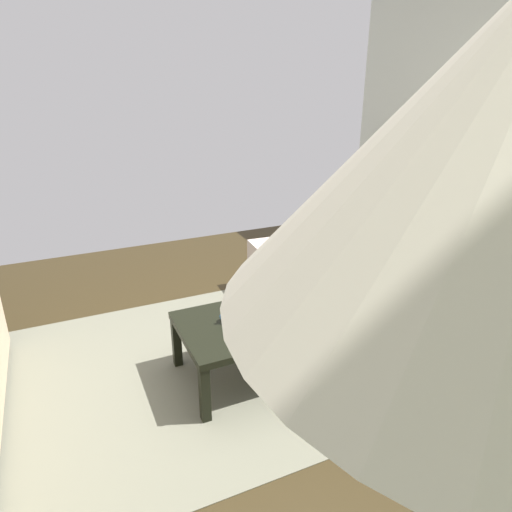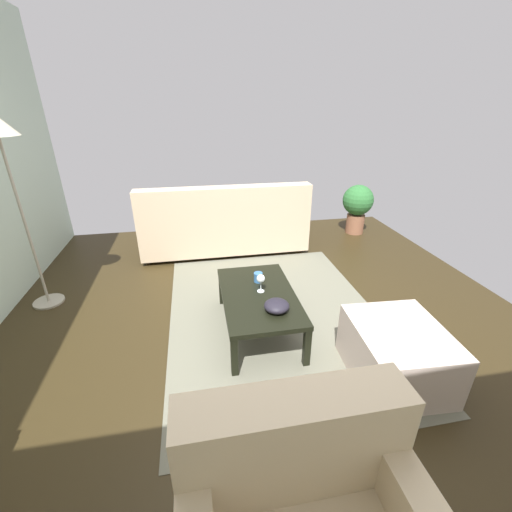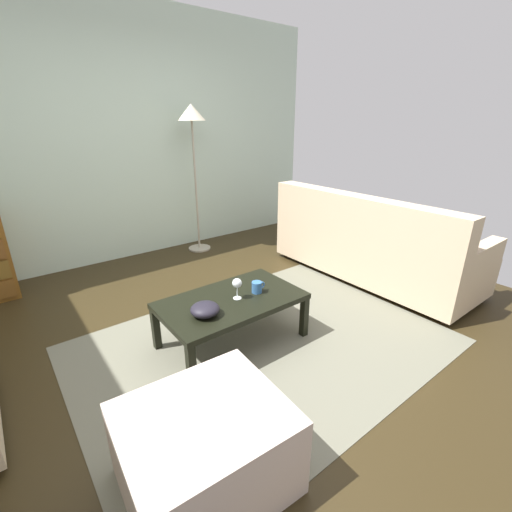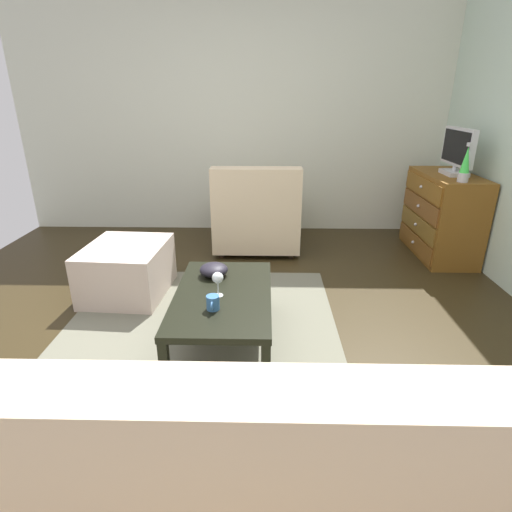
{
  "view_description": "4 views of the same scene",
  "coord_description": "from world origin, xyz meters",
  "px_view_note": "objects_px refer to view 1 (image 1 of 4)",
  "views": [
    {
      "loc": [
        1.07,
        2.09,
        1.68
      ],
      "look_at": [
        0.05,
        -0.14,
        0.7
      ],
      "focal_mm": 31.8,
      "sensor_mm": 36.0,
      "label": 1
    },
    {
      "loc": [
        -2.29,
        0.45,
        1.81
      ],
      "look_at": [
        -0.17,
        0.05,
        0.81
      ],
      "focal_mm": 23.46,
      "sensor_mm": 36.0,
      "label": 2
    },
    {
      "loc": [
        -1.19,
        -1.89,
        1.56
      ],
      "look_at": [
        0.23,
        -0.05,
        0.66
      ],
      "focal_mm": 24.51,
      "sensor_mm": 36.0,
      "label": 3
    },
    {
      "loc": [
        2.32,
        0.24,
        1.52
      ],
      "look_at": [
        -0.07,
        0.19,
        0.57
      ],
      "focal_mm": 28.71,
      "sensor_mm": 36.0,
      "label": 4
    }
  ],
  "objects_px": {
    "bowl_decorative": "(299,296)",
    "standing_lamp": "(487,406)",
    "coffee_table": "(267,323)",
    "ottoman": "(300,270)",
    "wine_glass": "(260,299)",
    "mug": "(232,315)",
    "armchair": "(504,277)"
  },
  "relations": [
    {
      "from": "bowl_decorative",
      "to": "standing_lamp",
      "type": "xyz_separation_m",
      "value": [
        1.08,
        2.04,
        1.08
      ]
    },
    {
      "from": "coffee_table",
      "to": "ottoman",
      "type": "distance_m",
      "value": 1.11
    },
    {
      "from": "wine_glass",
      "to": "bowl_decorative",
      "type": "distance_m",
      "value": 0.32
    },
    {
      "from": "standing_lamp",
      "to": "ottoman",
      "type": "bearing_deg",
      "value": -118.5
    },
    {
      "from": "wine_glass",
      "to": "mug",
      "type": "relative_size",
      "value": 1.38
    },
    {
      "from": "coffee_table",
      "to": "wine_glass",
      "type": "xyz_separation_m",
      "value": [
        0.03,
        -0.02,
        0.16
      ]
    },
    {
      "from": "mug",
      "to": "bowl_decorative",
      "type": "height_order",
      "value": "bowl_decorative"
    },
    {
      "from": "wine_glass",
      "to": "armchair",
      "type": "bearing_deg",
      "value": 173.77
    },
    {
      "from": "wine_glass",
      "to": "standing_lamp",
      "type": "distance_m",
      "value": 2.36
    },
    {
      "from": "bowl_decorative",
      "to": "standing_lamp",
      "type": "height_order",
      "value": "standing_lamp"
    },
    {
      "from": "coffee_table",
      "to": "wine_glass",
      "type": "distance_m",
      "value": 0.16
    },
    {
      "from": "armchair",
      "to": "standing_lamp",
      "type": "distance_m",
      "value": 3.34
    },
    {
      "from": "coffee_table",
      "to": "bowl_decorative",
      "type": "relative_size",
      "value": 5.29
    },
    {
      "from": "wine_glass",
      "to": "mug",
      "type": "height_order",
      "value": "wine_glass"
    },
    {
      "from": "coffee_table",
      "to": "standing_lamp",
      "type": "distance_m",
      "value": 2.42
    },
    {
      "from": "bowl_decorative",
      "to": "ottoman",
      "type": "xyz_separation_m",
      "value": [
        -0.45,
        -0.76,
        -0.2
      ]
    },
    {
      "from": "standing_lamp",
      "to": "armchair",
      "type": "bearing_deg",
      "value": -145.45
    },
    {
      "from": "wine_glass",
      "to": "bowl_decorative",
      "type": "bearing_deg",
      "value": -168.3
    },
    {
      "from": "coffee_table",
      "to": "ottoman",
      "type": "bearing_deg",
      "value": -130.13
    },
    {
      "from": "wine_glass",
      "to": "armchair",
      "type": "height_order",
      "value": "armchair"
    },
    {
      "from": "wine_glass",
      "to": "mug",
      "type": "bearing_deg",
      "value": -3.73
    },
    {
      "from": "wine_glass",
      "to": "armchair",
      "type": "distance_m",
      "value": 1.83
    },
    {
      "from": "coffee_table",
      "to": "mug",
      "type": "bearing_deg",
      "value": -9.83
    },
    {
      "from": "bowl_decorative",
      "to": "ottoman",
      "type": "relative_size",
      "value": 0.28
    },
    {
      "from": "coffee_table",
      "to": "mug",
      "type": "relative_size",
      "value": 8.96
    },
    {
      "from": "mug",
      "to": "coffee_table",
      "type": "bearing_deg",
      "value": 170.17
    },
    {
      "from": "coffee_table",
      "to": "mug",
      "type": "distance_m",
      "value": 0.23
    },
    {
      "from": "mug",
      "to": "standing_lamp",
      "type": "bearing_deg",
      "value": 73.19
    },
    {
      "from": "bowl_decorative",
      "to": "coffee_table",
      "type": "bearing_deg",
      "value": 18.08
    },
    {
      "from": "armchair",
      "to": "standing_lamp",
      "type": "xyz_separation_m",
      "value": [
        2.59,
        1.78,
        1.13
      ]
    },
    {
      "from": "mug",
      "to": "ottoman",
      "type": "distance_m",
      "value": 1.24
    },
    {
      "from": "mug",
      "to": "standing_lamp",
      "type": "relative_size",
      "value": 0.07
    }
  ]
}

